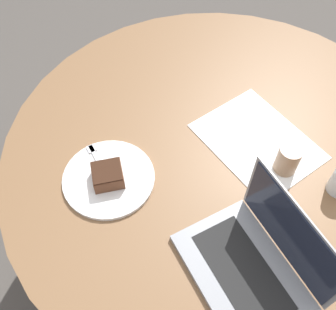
{
  "coord_description": "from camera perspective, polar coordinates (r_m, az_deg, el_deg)",
  "views": [
    {
      "loc": [
        -0.29,
        0.68,
        1.67
      ],
      "look_at": [
        0.1,
        0.15,
        0.74
      ],
      "focal_mm": 42.0,
      "sensor_mm": 36.0,
      "label": 1
    }
  ],
  "objects": [
    {
      "name": "plate",
      "position": [
        1.15,
        -8.59,
        -3.36
      ],
      "size": [
        0.27,
        0.27,
        0.01
      ],
      "color": "white",
      "rests_on": "dining_table"
    },
    {
      "name": "ground_plane",
      "position": [
        1.83,
        5.5,
        -11.97
      ],
      "size": [
        12.0,
        12.0,
        0.0
      ],
      "primitive_type": "plane",
      "color": "#4C4742"
    },
    {
      "name": "laptop",
      "position": [
        1.01,
        12.39,
        -14.99
      ],
      "size": [
        0.4,
        0.35,
        0.22
      ],
      "rotation": [
        0.0,
        0.0,
        5.84
      ],
      "color": "gray",
      "rests_on": "dining_table"
    },
    {
      "name": "fork",
      "position": [
        1.18,
        -10.05,
        -0.95
      ],
      "size": [
        0.16,
        0.09,
        0.0
      ],
      "rotation": [
        0.0,
        0.0,
        5.85
      ],
      "color": "silver",
      "rests_on": "plate"
    },
    {
      "name": "cake_slice",
      "position": [
        1.12,
        -8.74,
        -2.91
      ],
      "size": [
        0.12,
        0.12,
        0.05
      ],
      "rotation": [
        0.0,
        0.0,
        4.01
      ],
      "color": "brown",
      "rests_on": "plate"
    },
    {
      "name": "coffee_glass",
      "position": [
        1.17,
        16.99,
        -0.62
      ],
      "size": [
        0.07,
        0.07,
        0.1
      ],
      "color": "#997556",
      "rests_on": "dining_table"
    },
    {
      "name": "paper_document",
      "position": [
        1.25,
        12.84,
        1.96
      ],
      "size": [
        0.42,
        0.37,
        0.0
      ],
      "rotation": [
        0.0,
        0.0,
        -0.3
      ],
      "color": "white",
      "rests_on": "dining_table"
    },
    {
      "name": "dining_table",
      "position": [
        1.29,
        7.63,
        -1.2
      ],
      "size": [
        1.36,
        1.36,
        0.7
      ],
      "color": "brown",
      "rests_on": "ground_plane"
    }
  ]
}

